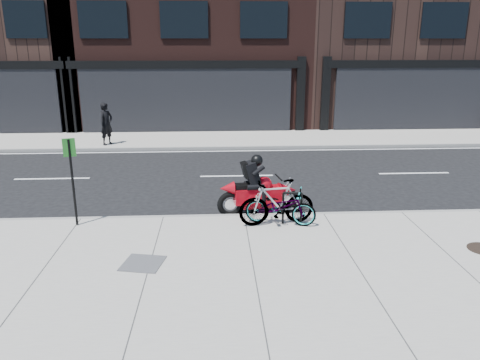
{
  "coord_description": "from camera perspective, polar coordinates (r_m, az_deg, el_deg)",
  "views": [
    {
      "loc": [
        -0.7,
        -12.85,
        4.29
      ],
      "look_at": [
        -0.08,
        -1.48,
        0.9
      ],
      "focal_mm": 35.0,
      "sensor_mm": 36.0,
      "label": 1
    }
  ],
  "objects": [
    {
      "name": "bicycle_front",
      "position": [
        11.01,
        4.95,
        -3.24
      ],
      "size": [
        1.76,
        0.99,
        0.88
      ],
      "primitive_type": "imported",
      "rotation": [
        0.0,
        0.0,
        1.31
      ],
      "color": "gray",
      "rests_on": "sidewalk_near"
    },
    {
      "name": "sidewalk_near",
      "position": [
        8.94,
        1.77,
        -11.63
      ],
      "size": [
        60.0,
        6.0,
        0.13
      ],
      "primitive_type": "cube",
      "color": "gray",
      "rests_on": "ground"
    },
    {
      "name": "utility_grate",
      "position": [
        9.43,
        -11.77,
        -9.91
      ],
      "size": [
        0.89,
        0.89,
        0.02
      ],
      "primitive_type": "cube",
      "rotation": [
        0.0,
        0.0,
        -0.21
      ],
      "color": "#535356",
      "rests_on": "sidewalk_near"
    },
    {
      "name": "ground",
      "position": [
        13.56,
        -0.01,
        -1.85
      ],
      "size": [
        120.0,
        120.0,
        0.0
      ],
      "primitive_type": "plane",
      "color": "black",
      "rests_on": "ground"
    },
    {
      "name": "building_midwest",
      "position": [
        29.64,
        -26.99,
        18.2
      ],
      "size": [
        10.0,
        10.0,
        12.0
      ],
      "primitive_type": "cube",
      "color": "black",
      "rests_on": "ground"
    },
    {
      "name": "bicycle_rear",
      "position": [
        10.96,
        4.51,
        -2.73
      ],
      "size": [
        1.87,
        0.8,
        1.09
      ],
      "primitive_type": "imported",
      "rotation": [
        0.0,
        0.0,
        4.88
      ],
      "color": "gray",
      "rests_on": "sidewalk_near"
    },
    {
      "name": "building_mideast",
      "position": [
        29.43,
        19.35,
        19.53
      ],
      "size": [
        12.0,
        10.0,
        12.5
      ],
      "primitive_type": "cube",
      "color": "black",
      "rests_on": "ground"
    },
    {
      "name": "sidewalk_far",
      "position": [
        21.04,
        -1.16,
        5.0
      ],
      "size": [
        60.0,
        3.5,
        0.13
      ],
      "primitive_type": "cube",
      "color": "gray",
      "rests_on": "ground"
    },
    {
      "name": "sign_post",
      "position": [
        11.33,
        -19.8,
        0.65
      ],
      "size": [
        0.27,
        0.1,
        2.08
      ],
      "rotation": [
        0.0,
        0.0,
        0.3
      ],
      "color": "black",
      "rests_on": "sidewalk_near"
    },
    {
      "name": "bike_rack",
      "position": [
        11.04,
        6.38,
        -3.07
      ],
      "size": [
        0.47,
        0.1,
        0.79
      ],
      "rotation": [
        0.0,
        0.0,
        -0.12
      ],
      "color": "black",
      "rests_on": "sidewalk_near"
    },
    {
      "name": "pedestrian",
      "position": [
        20.24,
        -15.98,
        6.6
      ],
      "size": [
        0.7,
        0.76,
        1.74
      ],
      "primitive_type": "imported",
      "rotation": [
        0.0,
        0.0,
        0.99
      ],
      "color": "black",
      "rests_on": "sidewalk_far"
    },
    {
      "name": "motorcycle",
      "position": [
        11.89,
        2.69,
        -1.26
      ],
      "size": [
        2.13,
        0.66,
        1.6
      ],
      "rotation": [
        0.0,
        0.0,
        0.15
      ],
      "color": "black",
      "rests_on": "ground"
    }
  ]
}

